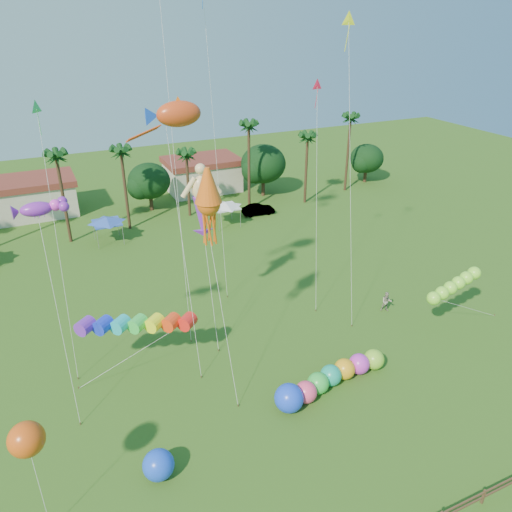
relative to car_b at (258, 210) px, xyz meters
name	(u,v)px	position (x,y,z in m)	size (l,w,h in m)	color
ground	(327,460)	(-13.16, -37.51, -0.69)	(160.00, 160.00, 0.00)	#285116
tree_line	(170,179)	(-9.60, 6.49, 3.58)	(69.46, 8.91, 11.00)	#3A2819
buildings_row	(112,189)	(-16.26, 12.49, 1.31)	(35.00, 7.00, 4.00)	beige
tent_row	(108,222)	(-19.16, -1.17, 2.06)	(31.00, 4.00, 0.60)	white
car_b	(258,210)	(0.00, 0.00, 0.00)	(1.47, 4.21, 1.39)	#4C4C54
spectator_b	(387,302)	(0.31, -25.78, 0.23)	(0.90, 0.70, 1.85)	gray
caterpillar_inflatable	(327,379)	(-9.89, -32.22, 0.13)	(9.65, 3.08, 1.96)	#FF4376
blue_ball	(158,465)	(-22.48, -34.45, 0.21)	(1.81, 1.81, 1.81)	blue
rainbow_tube	(160,328)	(-19.66, -25.32, 2.95)	(9.81, 5.04, 4.20)	red
green_worm	(434,298)	(1.26, -30.03, 2.68)	(10.22, 2.42, 4.03)	#91F837
orange_ball_kite	(26,439)	(-28.44, -34.86, 5.22)	(1.88, 1.88, 6.77)	#DC4F12
merman_kite	(202,206)	(-14.50, -20.62, 9.79)	(2.59, 5.38, 13.28)	#FACF8E
fish_kite	(179,114)	(-16.16, -21.64, 16.96)	(4.67, 6.61, 18.63)	red
squid_kite	(209,204)	(-16.17, -26.88, 12.31)	(2.07, 5.39, 15.44)	#E25A12
lobster_kite	(36,209)	(-26.02, -24.24, 12.62)	(3.45, 5.36, 13.95)	purple
delta_kite_red	(317,91)	(-3.68, -18.90, 17.36)	(2.27, 4.65, 19.02)	red
delta_kite_yellow	(349,26)	(-3.14, -21.86, 22.18)	(1.37, 4.99, 23.92)	#E9F819
delta_kite_green	(38,116)	(-24.85, -19.69, 17.20)	(1.26, 4.67, 18.88)	#30CE63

